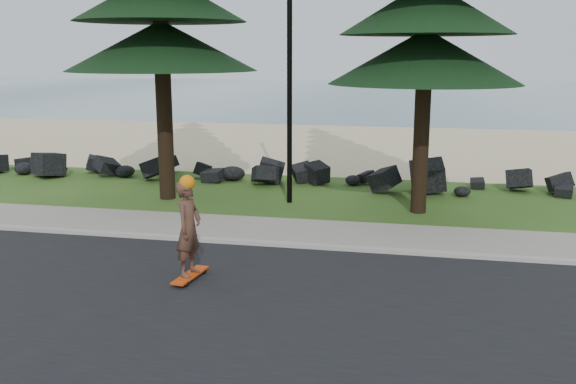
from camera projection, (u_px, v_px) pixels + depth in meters
name	position (u px, v px, depth m)	size (l,w,h in m)	color
ground	(262.00, 234.00, 14.70)	(160.00, 160.00, 0.00)	#2B4E18
road	(195.00, 309.00, 10.40)	(160.00, 7.00, 0.02)	black
kerb	(252.00, 243.00, 13.83)	(160.00, 0.20, 0.10)	#ACA69B
sidewalk	(264.00, 230.00, 14.89)	(160.00, 2.00, 0.08)	gray
beach_sand	(340.00, 145.00, 28.57)	(160.00, 15.00, 0.01)	beige
ocean	(385.00, 93.00, 63.49)	(160.00, 58.00, 0.01)	#3F6A7A
seawall_boulders	(305.00, 185.00, 20.06)	(60.00, 2.40, 1.10)	black
lamp_post	(290.00, 50.00, 16.88)	(0.25, 0.14, 8.14)	black
skateboarder	(189.00, 229.00, 11.50)	(0.49, 1.07, 1.94)	#CE3E0C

